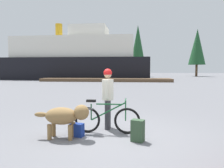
{
  "coord_description": "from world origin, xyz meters",
  "views": [
    {
      "loc": [
        0.46,
        -5.05,
        1.66
      ],
      "look_at": [
        -0.21,
        1.45,
        1.18
      ],
      "focal_mm": 33.7,
      "sensor_mm": 36.0,
      "label": 1
    }
  ],
  "objects_px": {
    "dog": "(65,116)",
    "bicycle": "(106,119)",
    "ferry_boat": "(77,60)",
    "handbag_pannier": "(77,130)",
    "person_cyclist": "(108,93)",
    "backpack": "(138,131)"
  },
  "relations": [
    {
      "from": "person_cyclist",
      "to": "ferry_boat",
      "type": "relative_size",
      "value": 0.07
    },
    {
      "from": "bicycle",
      "to": "person_cyclist",
      "type": "bearing_deg",
      "value": 92.65
    },
    {
      "from": "ferry_boat",
      "to": "bicycle",
      "type": "bearing_deg",
      "value": -73.13
    },
    {
      "from": "backpack",
      "to": "ferry_boat",
      "type": "xyz_separation_m",
      "value": [
        -9.38,
        28.87,
        2.91
      ]
    },
    {
      "from": "person_cyclist",
      "to": "dog",
      "type": "xyz_separation_m",
      "value": [
        -0.9,
        -0.94,
        -0.46
      ]
    },
    {
      "from": "dog",
      "to": "handbag_pannier",
      "type": "relative_size",
      "value": 4.15
    },
    {
      "from": "person_cyclist",
      "to": "backpack",
      "type": "xyz_separation_m",
      "value": [
        0.81,
        -0.98,
        -0.74
      ]
    },
    {
      "from": "bicycle",
      "to": "dog",
      "type": "distance_m",
      "value": 1.06
    },
    {
      "from": "handbag_pannier",
      "to": "ferry_boat",
      "type": "distance_m",
      "value": 29.89
    },
    {
      "from": "person_cyclist",
      "to": "backpack",
      "type": "distance_m",
      "value": 1.47
    },
    {
      "from": "person_cyclist",
      "to": "handbag_pannier",
      "type": "relative_size",
      "value": 5.15
    },
    {
      "from": "bicycle",
      "to": "dog",
      "type": "height_order",
      "value": "bicycle"
    },
    {
      "from": "dog",
      "to": "ferry_boat",
      "type": "xyz_separation_m",
      "value": [
        -7.67,
        28.83,
        2.62
      ]
    },
    {
      "from": "person_cyclist",
      "to": "ferry_boat",
      "type": "bearing_deg",
      "value": 107.08
    },
    {
      "from": "dog",
      "to": "backpack",
      "type": "height_order",
      "value": "dog"
    },
    {
      "from": "bicycle",
      "to": "ferry_boat",
      "type": "relative_size",
      "value": 0.07
    },
    {
      "from": "dog",
      "to": "ferry_boat",
      "type": "distance_m",
      "value": 29.95
    },
    {
      "from": "handbag_pannier",
      "to": "person_cyclist",
      "type": "bearing_deg",
      "value": 49.57
    },
    {
      "from": "bicycle",
      "to": "ferry_boat",
      "type": "bearing_deg",
      "value": 106.87
    },
    {
      "from": "person_cyclist",
      "to": "bicycle",
      "type": "bearing_deg",
      "value": -87.35
    },
    {
      "from": "bicycle",
      "to": "handbag_pannier",
      "type": "xyz_separation_m",
      "value": [
        -0.68,
        -0.34,
        -0.21
      ]
    },
    {
      "from": "dog",
      "to": "bicycle",
      "type": "bearing_deg",
      "value": 28.45
    }
  ]
}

